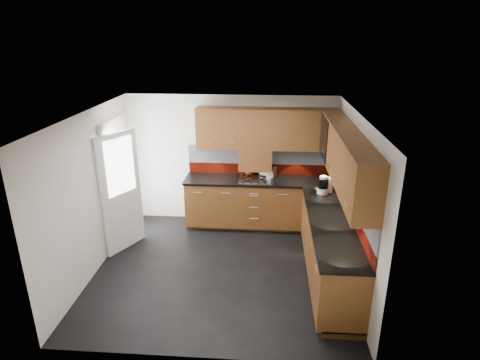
# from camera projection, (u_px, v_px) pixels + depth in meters

# --- Properties ---
(room) EXTENTS (4.00, 3.80, 2.64)m
(room) POSITION_uv_depth(u_px,v_px,m) (220.00, 178.00, 5.67)
(room) COLOR black
(base_cabinets) EXTENTS (2.70, 3.20, 0.95)m
(base_cabinets) POSITION_uv_depth(u_px,v_px,m) (290.00, 225.00, 6.63)
(base_cabinets) COLOR #5B2F14
(base_cabinets) RESTS_ON room
(countertop) EXTENTS (2.72, 3.22, 0.04)m
(countertop) POSITION_uv_depth(u_px,v_px,m) (290.00, 198.00, 6.45)
(countertop) COLOR black
(countertop) RESTS_ON base_cabinets
(backsplash) EXTENTS (2.70, 3.20, 0.54)m
(backsplash) POSITION_uv_depth(u_px,v_px,m) (304.00, 177.00, 6.55)
(backsplash) COLOR maroon
(backsplash) RESTS_ON countertop
(upper_cabinets) EXTENTS (2.50, 3.20, 0.72)m
(upper_cabinets) POSITION_uv_depth(u_px,v_px,m) (304.00, 142.00, 6.19)
(upper_cabinets) COLOR #5B2F14
(upper_cabinets) RESTS_ON room
(extractor_hood) EXTENTS (0.60, 0.33, 0.40)m
(extractor_hood) POSITION_uv_depth(u_px,v_px,m) (255.00, 159.00, 7.24)
(extractor_hood) COLOR #5B2F14
(extractor_hood) RESTS_ON room
(glass_cabinet) EXTENTS (0.32, 0.80, 0.66)m
(glass_cabinet) POSITION_uv_depth(u_px,v_px,m) (333.00, 136.00, 6.42)
(glass_cabinet) COLOR black
(glass_cabinet) RESTS_ON room
(back_door) EXTENTS (0.42, 1.19, 2.04)m
(back_door) POSITION_uv_depth(u_px,v_px,m) (119.00, 186.00, 6.65)
(back_door) COLOR white
(back_door) RESTS_ON room
(gas_hob) EXTENTS (0.57, 0.50, 0.04)m
(gas_hob) POSITION_uv_depth(u_px,v_px,m) (255.00, 179.00, 7.20)
(gas_hob) COLOR silver
(gas_hob) RESTS_ON countertop
(utensil_pot) EXTENTS (0.11, 0.11, 0.41)m
(utensil_pot) POSITION_uv_depth(u_px,v_px,m) (249.00, 170.00, 7.39)
(utensil_pot) COLOR #DF4D14
(utensil_pot) RESTS_ON countertop
(toaster) EXTENTS (0.32, 0.26, 0.20)m
(toaster) POSITION_uv_depth(u_px,v_px,m) (268.00, 172.00, 7.31)
(toaster) COLOR silver
(toaster) RESTS_ON countertop
(food_processor) EXTENTS (0.18, 0.18, 0.30)m
(food_processor) POSITION_uv_depth(u_px,v_px,m) (323.00, 186.00, 6.55)
(food_processor) COLOR white
(food_processor) RESTS_ON countertop
(paper_towel) EXTENTS (0.14, 0.14, 0.25)m
(paper_towel) POSITION_uv_depth(u_px,v_px,m) (329.00, 185.00, 6.62)
(paper_towel) COLOR white
(paper_towel) RESTS_ON countertop
(orange_cloth) EXTENTS (0.16, 0.15, 0.01)m
(orange_cloth) POSITION_uv_depth(u_px,v_px,m) (320.00, 189.00, 6.76)
(orange_cloth) COLOR #DA5E18
(orange_cloth) RESTS_ON countertop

